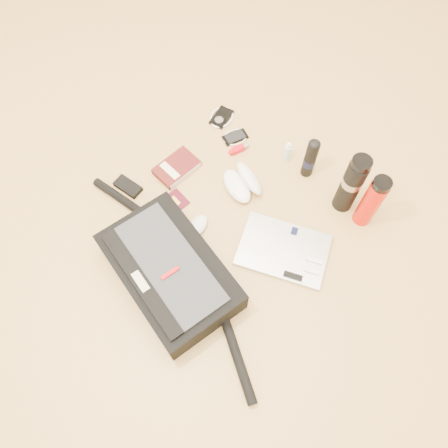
% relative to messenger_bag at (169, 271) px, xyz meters
% --- Properties ---
extents(ground, '(4.00, 4.00, 0.00)m').
position_rel_messenger_bag_xyz_m(ground, '(0.02, 0.22, -0.07)').
color(ground, tan).
rests_on(ground, ground).
extents(messenger_bag, '(1.02, 0.43, 0.14)m').
position_rel_messenger_bag_xyz_m(messenger_bag, '(0.00, 0.00, 0.00)').
color(messenger_bag, black).
rests_on(messenger_bag, ground).
extents(laptop, '(0.39, 0.33, 0.03)m').
position_rel_messenger_bag_xyz_m(laptop, '(0.26, 0.35, -0.05)').
color(laptop, '#B1B1B3').
rests_on(laptop, ground).
extents(book, '(0.14, 0.19, 0.03)m').
position_rel_messenger_bag_xyz_m(book, '(-0.30, 0.36, -0.05)').
color(book, '#491312').
rests_on(book, ground).
extents(passport, '(0.11, 0.14, 0.01)m').
position_rel_messenger_bag_xyz_m(passport, '(-0.21, 0.23, -0.06)').
color(passport, '#430A16').
rests_on(passport, ground).
extents(mouse, '(0.08, 0.11, 0.03)m').
position_rel_messenger_bag_xyz_m(mouse, '(-0.06, 0.22, -0.05)').
color(mouse, silver).
rests_on(mouse, ground).
extents(sunglasses_case, '(0.21, 0.20, 0.10)m').
position_rel_messenger_bag_xyz_m(sunglasses_case, '(-0.04, 0.47, -0.03)').
color(sunglasses_case, white).
rests_on(sunglasses_case, ground).
extents(ipod, '(0.11, 0.12, 0.01)m').
position_rel_messenger_bag_xyz_m(ipod, '(-0.33, 0.69, -0.06)').
color(ipod, black).
rests_on(ipod, ground).
extents(phone, '(0.11, 0.12, 0.01)m').
position_rel_messenger_bag_xyz_m(phone, '(-0.22, 0.65, -0.06)').
color(phone, black).
rests_on(phone, ground).
extents(inhaler, '(0.05, 0.09, 0.02)m').
position_rel_messenger_bag_xyz_m(inhaler, '(-0.16, 0.60, -0.05)').
color(inhaler, red).
rests_on(inhaler, ground).
extents(spray_bottle, '(0.03, 0.03, 0.11)m').
position_rel_messenger_bag_xyz_m(spray_bottle, '(0.02, 0.70, -0.02)').
color(spray_bottle, '#ABD1E0').
rests_on(spray_bottle, ground).
extents(aerosol_can, '(0.06, 0.06, 0.21)m').
position_rel_messenger_bag_xyz_m(aerosol_can, '(0.12, 0.69, 0.04)').
color(aerosol_can, black).
rests_on(aerosol_can, ground).
extents(thermos_black, '(0.09, 0.09, 0.30)m').
position_rel_messenger_bag_xyz_m(thermos_black, '(0.32, 0.66, 0.08)').
color(thermos_black, black).
rests_on(thermos_black, ground).
extents(thermos_red, '(0.08, 0.08, 0.27)m').
position_rel_messenger_bag_xyz_m(thermos_red, '(0.41, 0.66, 0.07)').
color(thermos_red, red).
rests_on(thermos_red, ground).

